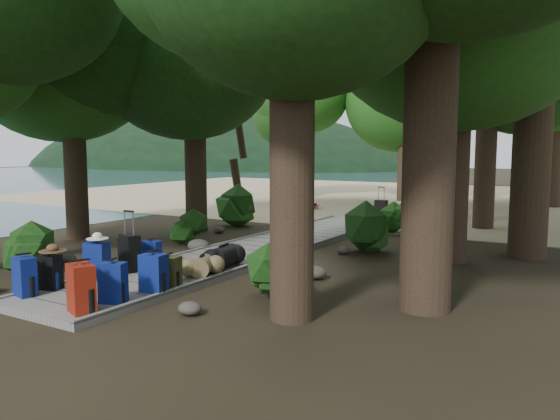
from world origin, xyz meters
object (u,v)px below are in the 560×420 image
Objects in this scene: backpack_left_a at (24,274)px; sun_lounger at (482,211)px; backpack_left_b at (50,270)px; lone_suitcase_on_sand at (381,209)px; backpack_left_d at (151,252)px; duffel_right_khaki at (202,266)px; kayak at (312,205)px; backpack_right_c at (154,271)px; backpack_right_d at (169,270)px; backpack_left_c at (97,259)px; backpack_right_a at (81,286)px; duffel_right_black at (224,257)px; suitcase_on_boardwalk at (130,253)px; backpack_right_b at (113,280)px.

backpack_left_a reaches higher than sun_lounger.
backpack_left_b reaches higher than lone_suitcase_on_sand.
backpack_left_d is 1.43m from duffel_right_khaki.
backpack_left_a is at bearing -103.77° from backpack_left_d.
duffel_right_khaki is at bearing -76.71° from kayak.
backpack_right_d is (-0.05, 0.40, -0.06)m from backpack_right_c.
backpack_left_b is 0.92× the size of backpack_right_c.
lone_suitcase_on_sand is (1.09, 11.08, -0.14)m from backpack_left_c.
backpack_right_a is at bearing 6.49° from backpack_left_a.
backpack_left_a reaches higher than duffel_right_khaki.
duffel_right_khaki is (1.43, 1.11, -0.18)m from backpack_left_c.
backpack_right_a is 1.32m from backpack_right_c.
kayak is (-3.73, 12.30, -0.24)m from backpack_right_d.
backpack_right_d is 0.20× the size of kayak.
backpack_left_d is 0.79× the size of backpack_right_c.
backpack_left_b is at bearing -104.60° from backpack_left_d.
backpack_left_a is at bearing -150.69° from backpack_right_c.
duffel_right_black is (-0.07, 0.75, 0.03)m from duffel_right_khaki.
lone_suitcase_on_sand is (-0.39, 11.23, -0.12)m from backpack_right_c.
backpack_right_c is at bearing -119.08° from sun_lounger.
backpack_left_c is 1.82m from duffel_right_khaki.
kayak is (-3.66, 10.69, -0.17)m from duffel_right_black.
backpack_right_c is (1.55, 1.19, 0.00)m from backpack_left_a.
duffel_right_khaki is (1.52, 2.00, -0.13)m from backpack_left_b.
backpack_right_c reaches higher than lone_suitcase_on_sand.
duffel_right_khaki is 0.78× the size of suitcase_on_boardwalk.
backpack_right_c is 1.27× the size of duffel_right_khaki.
suitcase_on_boardwalk is at bearing 107.23° from backpack_right_b.
backpack_left_b is 1.17× the size of duffel_right_khaki.
backpack_left_b is 0.87× the size of backpack_left_c.
backpack_right_d is at bearing -117.35° from duffel_right_khaki.
backpack_left_a is 1.27× the size of duffel_right_khaki.
suitcase_on_boardwalk is at bearing 167.76° from duffel_right_khaki.
backpack_left_d is 0.80× the size of backpack_right_b.
backpack_left_c is 0.25× the size of kayak.
backpack_left_b is 0.98× the size of lone_suitcase_on_sand.
backpack_right_b is 0.76m from backpack_right_c.
backpack_right_d reaches higher than duffel_right_khaki.
backpack_right_b is 13.93m from sun_lounger.
backpack_right_a is 1.36× the size of backpack_right_d.
sun_lounger is at bearing 70.53° from backpack_right_c.
backpack_right_b reaches higher than lone_suitcase_on_sand.
backpack_left_b is 12.02m from lone_suitcase_on_sand.
backpack_right_c is 1.06× the size of lone_suitcase_on_sand.
backpack_left_a is at bearing -100.54° from backpack_left_b.
backpack_left_b is 0.22× the size of kayak.
backpack_right_d is 12.78m from sun_lounger.
sun_lounger reaches higher than kayak.
duffel_right_black is 1.04× the size of lone_suitcase_on_sand.
duffel_right_black is (-0.12, 2.01, -0.13)m from backpack_right_c.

